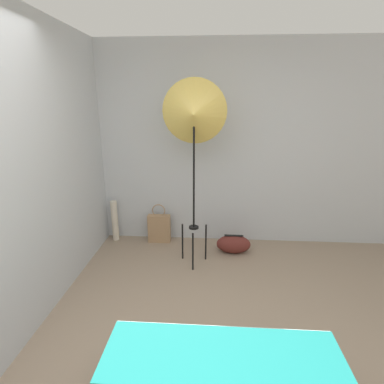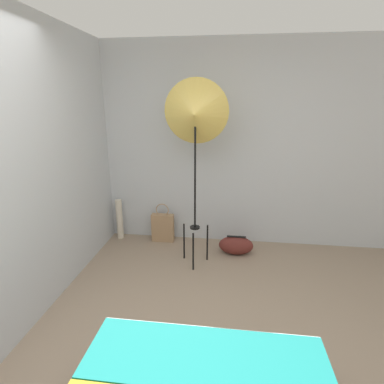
{
  "view_description": "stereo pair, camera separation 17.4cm",
  "coord_description": "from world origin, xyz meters",
  "px_view_note": "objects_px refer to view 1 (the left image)",
  "views": [
    {
      "loc": [
        0.19,
        -1.39,
        1.88
      ],
      "look_at": [
        -0.02,
        1.58,
        0.96
      ],
      "focal_mm": 28.0,
      "sensor_mm": 36.0,
      "label": 1
    },
    {
      "loc": [
        0.36,
        -1.37,
        1.88
      ],
      "look_at": [
        -0.02,
        1.58,
        0.96
      ],
      "focal_mm": 28.0,
      "sensor_mm": 36.0,
      "label": 2
    }
  ],
  "objects_px": {
    "tote_bag": "(159,228)",
    "paper_roll": "(115,221)",
    "photo_umbrella": "(194,115)",
    "duffel_bag": "(233,244)"
  },
  "relations": [
    {
      "from": "photo_umbrella",
      "to": "duffel_bag",
      "type": "relative_size",
      "value": 4.87
    },
    {
      "from": "photo_umbrella",
      "to": "tote_bag",
      "type": "height_order",
      "value": "photo_umbrella"
    },
    {
      "from": "photo_umbrella",
      "to": "duffel_bag",
      "type": "xyz_separation_m",
      "value": [
        0.49,
        0.28,
        -1.62
      ]
    },
    {
      "from": "duffel_bag",
      "to": "paper_roll",
      "type": "relative_size",
      "value": 0.76
    },
    {
      "from": "tote_bag",
      "to": "paper_roll",
      "type": "bearing_deg",
      "value": 178.23
    },
    {
      "from": "photo_umbrella",
      "to": "duffel_bag",
      "type": "height_order",
      "value": "photo_umbrella"
    },
    {
      "from": "duffel_bag",
      "to": "tote_bag",
      "type": "bearing_deg",
      "value": 166.25
    },
    {
      "from": "duffel_bag",
      "to": "paper_roll",
      "type": "bearing_deg",
      "value": 170.75
    },
    {
      "from": "paper_roll",
      "to": "duffel_bag",
      "type": "bearing_deg",
      "value": -9.25
    },
    {
      "from": "duffel_bag",
      "to": "paper_roll",
      "type": "height_order",
      "value": "paper_roll"
    }
  ]
}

